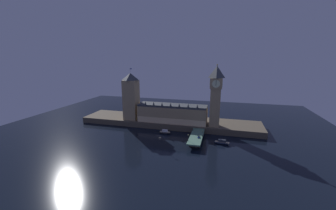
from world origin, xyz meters
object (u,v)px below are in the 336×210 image
clock_tower (216,94)px  car_southbound_lead (199,137)px  street_lamp_far (193,127)px  boat_upstream (165,132)px  boat_downstream (222,142)px  street_lamp_mid (202,133)px  victoria_tower (131,96)px  street_lamp_near (188,137)px

clock_tower → car_southbound_lead: (-12.98, -36.26, -36.78)m
clock_tower → street_lamp_far: 43.24m
street_lamp_far → boat_upstream: 31.48m
street_lamp_far → boat_downstream: bearing=-27.3°
boat_upstream → boat_downstream: 62.56m
street_lamp_far → boat_downstream: size_ratio=0.43×
clock_tower → boat_upstream: 69.41m
clock_tower → street_lamp_mid: 47.43m
street_lamp_mid → street_lamp_far: size_ratio=0.89×
clock_tower → car_southbound_lead: clock_tower is taller
street_lamp_mid → boat_upstream: 44.31m
street_lamp_far → car_southbound_lead: bearing=-65.6°
clock_tower → boat_upstream: (-51.88, -20.23, -41.43)m
boat_upstream → clock_tower: bearing=21.3°
clock_tower → street_lamp_far: clock_tower is taller
victoria_tower → car_southbound_lead: size_ratio=16.43×
victoria_tower → boat_downstream: bearing=-17.9°
clock_tower → victoria_tower: size_ratio=1.08×
car_southbound_lead → boat_downstream: car_southbound_lead is taller
street_lamp_mid → street_lamp_far: bearing=128.7°
street_lamp_mid → boat_downstream: size_ratio=0.39×
boat_upstream → boat_downstream: bearing=-11.9°
street_lamp_near → boat_downstream: bearing=23.5°
street_lamp_far → boat_downstream: street_lamp_far is taller
street_lamp_mid → victoria_tower: bearing=159.3°
car_southbound_lead → street_lamp_mid: size_ratio=0.64×
boat_downstream → boat_upstream: bearing=168.1°
victoria_tower → street_lamp_mid: victoria_tower is taller
clock_tower → street_lamp_mid: clock_tower is taller
clock_tower → street_lamp_far: (-21.64, -17.15, -33.28)m
car_southbound_lead → street_lamp_far: (-8.66, 19.11, 3.51)m
car_southbound_lead → street_lamp_mid: 6.21m
street_lamp_near → street_lamp_mid: size_ratio=1.06×
car_southbound_lead → street_lamp_near: bearing=-130.0°
clock_tower → victoria_tower: bearing=178.4°
clock_tower → street_lamp_near: clock_tower is taller
boat_upstream → boat_downstream: (61.22, -12.88, 0.02)m
car_southbound_lead → boat_downstream: size_ratio=0.25×
street_lamp_mid → street_lamp_near: bearing=-128.7°
car_southbound_lead → street_lamp_mid: street_lamp_mid is taller
clock_tower → street_lamp_mid: size_ratio=11.43×
victoria_tower → clock_tower: bearing=-1.6°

